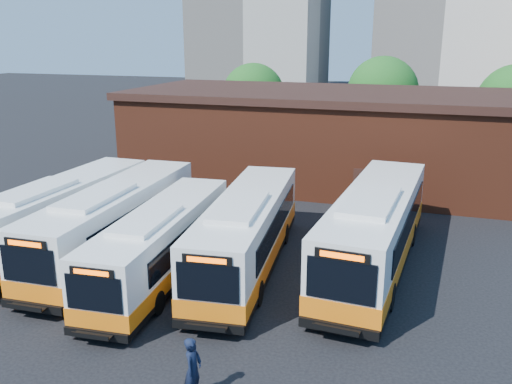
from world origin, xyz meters
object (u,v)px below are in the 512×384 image
(bus_west, at_px, (116,224))
(transit_worker, at_px, (193,369))
(bus_midwest, at_px, (162,246))
(bus_mideast, at_px, (247,235))
(bus_farwest, at_px, (59,218))
(bus_east, at_px, (375,233))

(bus_west, bearing_deg, transit_worker, -49.84)
(bus_midwest, height_order, bus_mideast, bus_mideast)
(bus_west, bearing_deg, bus_midwest, -26.77)
(bus_mideast, height_order, transit_worker, bus_mideast)
(bus_farwest, height_order, bus_west, bus_west)
(transit_worker, bearing_deg, bus_farwest, 50.37)
(transit_worker, bearing_deg, bus_west, 40.74)
(bus_west, height_order, transit_worker, bus_west)
(bus_farwest, relative_size, bus_east, 0.92)
(bus_farwest, distance_m, bus_west, 3.17)
(bus_west, relative_size, bus_east, 0.93)
(bus_farwest, distance_m, transit_worker, 13.96)
(bus_farwest, height_order, bus_mideast, same)
(bus_midwest, bearing_deg, bus_east, 19.54)
(bus_farwest, relative_size, transit_worker, 6.58)
(bus_mideast, height_order, bus_east, bus_east)
(bus_farwest, height_order, bus_midwest, bus_farwest)
(bus_west, relative_size, bus_midwest, 1.09)
(bus_farwest, xyz_separation_m, transit_worker, (11.02, -8.55, -0.60))
(bus_midwest, xyz_separation_m, transit_worker, (4.68, -7.12, -0.47))
(bus_farwest, relative_size, bus_west, 0.99)
(bus_midwest, bearing_deg, bus_mideast, 29.07)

